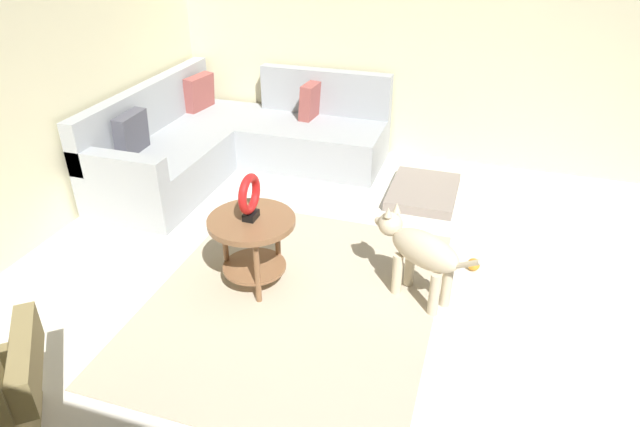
{
  "coord_description": "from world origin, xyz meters",
  "views": [
    {
      "loc": [
        -2.7,
        -0.4,
        2.43
      ],
      "look_at": [
        0.45,
        0.6,
        0.55
      ],
      "focal_mm": 31.36,
      "sensor_mm": 36.0,
      "label": 1
    }
  ],
  "objects_px": {
    "dog_toy_ball": "(473,264)",
    "torus_sculpture": "(250,196)",
    "dog_bed_mat": "(423,192)",
    "dog": "(419,251)",
    "side_table": "(252,234)",
    "sectional_couch": "(232,142)"
  },
  "relations": [
    {
      "from": "dog_toy_ball",
      "to": "torus_sculpture",
      "type": "bearing_deg",
      "value": 113.67
    },
    {
      "from": "dog_bed_mat",
      "to": "dog",
      "type": "height_order",
      "value": "dog"
    },
    {
      "from": "side_table",
      "to": "dog",
      "type": "relative_size",
      "value": 0.78
    },
    {
      "from": "dog_bed_mat",
      "to": "side_table",
      "type": "bearing_deg",
      "value": 151.17
    },
    {
      "from": "side_table",
      "to": "dog_bed_mat",
      "type": "distance_m",
      "value": 2.0
    },
    {
      "from": "torus_sculpture",
      "to": "dog",
      "type": "relative_size",
      "value": 0.42
    },
    {
      "from": "side_table",
      "to": "dog_toy_ball",
      "type": "distance_m",
      "value": 1.66
    },
    {
      "from": "sectional_couch",
      "to": "dog",
      "type": "relative_size",
      "value": 2.92
    },
    {
      "from": "sectional_couch",
      "to": "dog_toy_ball",
      "type": "bearing_deg",
      "value": -113.71
    },
    {
      "from": "dog_bed_mat",
      "to": "torus_sculpture",
      "type": "bearing_deg",
      "value": 151.17
    },
    {
      "from": "dog_toy_ball",
      "to": "side_table",
      "type": "bearing_deg",
      "value": 113.67
    },
    {
      "from": "dog_bed_mat",
      "to": "dog",
      "type": "xyz_separation_m",
      "value": [
        -1.52,
        -0.17,
        0.33
      ]
    },
    {
      "from": "sectional_couch",
      "to": "dog_bed_mat",
      "type": "height_order",
      "value": "sectional_couch"
    },
    {
      "from": "dog",
      "to": "side_table",
      "type": "bearing_deg",
      "value": 128.74
    },
    {
      "from": "torus_sculpture",
      "to": "dog",
      "type": "bearing_deg",
      "value": -79.73
    },
    {
      "from": "side_table",
      "to": "dog_toy_ball",
      "type": "relative_size",
      "value": 6.36
    },
    {
      "from": "torus_sculpture",
      "to": "dog_bed_mat",
      "type": "relative_size",
      "value": 0.41
    },
    {
      "from": "dog_bed_mat",
      "to": "dog_toy_ball",
      "type": "relative_size",
      "value": 8.47
    },
    {
      "from": "torus_sculpture",
      "to": "dog_toy_ball",
      "type": "xyz_separation_m",
      "value": [
        0.65,
        -1.48,
        -0.66
      ]
    },
    {
      "from": "torus_sculpture",
      "to": "dog_bed_mat",
      "type": "distance_m",
      "value": 2.07
    },
    {
      "from": "torus_sculpture",
      "to": "sectional_couch",
      "type": "bearing_deg",
      "value": 29.68
    },
    {
      "from": "sectional_couch",
      "to": "torus_sculpture",
      "type": "xyz_separation_m",
      "value": [
        -1.73,
        -0.99,
        0.42
      ]
    }
  ]
}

